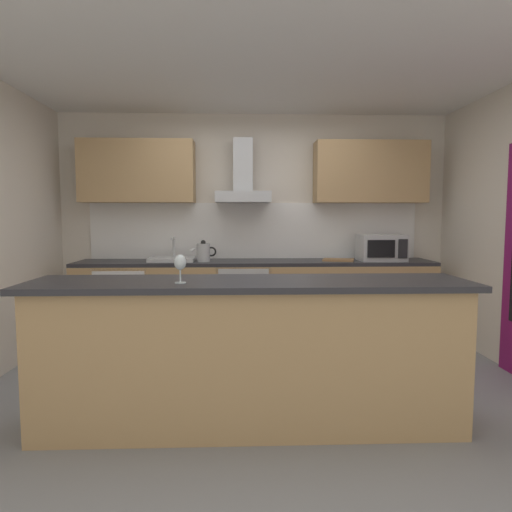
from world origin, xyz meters
The scene contains 15 objects.
ground centered at (0.00, 0.00, -0.01)m, with size 5.56×4.57×0.02m, color gray.
ceiling centered at (0.00, 0.00, 2.61)m, with size 5.56×4.57×0.02m, color white.
wall_back centered at (0.00, 1.84, 1.30)m, with size 5.56×0.12×2.60m, color silver.
backsplash_tile centered at (0.00, 1.77, 1.23)m, with size 3.87×0.02×0.66m, color white.
counter_back centered at (0.00, 1.46, 0.45)m, with size 4.01×0.60×0.90m.
counter_island centered at (-0.12, -0.72, 0.50)m, with size 2.85×0.64×0.99m.
upper_cabinets centered at (0.00, 1.61, 1.91)m, with size 3.96×0.32×0.70m.
oven centered at (-0.14, 1.44, 0.46)m, with size 0.60×0.62×0.80m.
refrigerator centered at (-1.46, 1.44, 0.43)m, with size 0.58×0.60×0.85m.
microwave centered at (1.42, 1.41, 1.05)m, with size 0.50×0.38×0.30m.
sink centered at (-0.93, 1.45, 0.93)m, with size 0.50×0.40×0.26m.
kettle centered at (-0.58, 1.40, 1.01)m, with size 0.29×0.15×0.24m.
range_hood centered at (-0.14, 1.57, 1.79)m, with size 0.62×0.45×0.72m.
wine_glass centered at (-0.55, -0.83, 1.11)m, with size 0.08×0.08×0.18m.
chopping_board centered at (0.94, 1.41, 0.91)m, with size 0.34×0.22×0.02m, color #9E7247.
Camera 1 is at (-0.18, -3.62, 1.40)m, focal length 31.64 mm.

